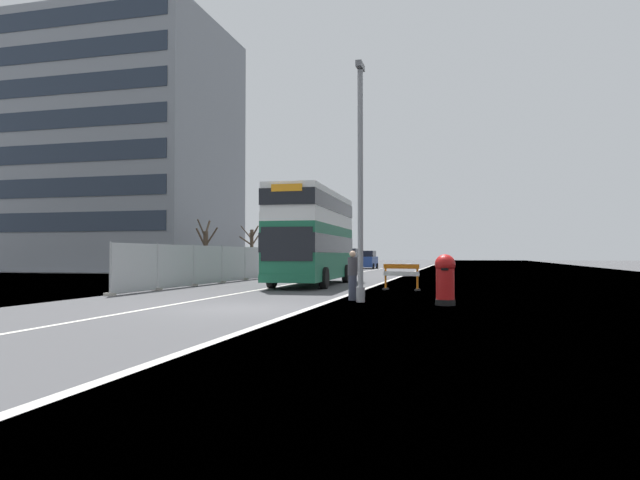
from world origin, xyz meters
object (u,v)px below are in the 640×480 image
object	(u,v)px
car_receding_far	(367,260)
lamppost_foreground	(360,189)
car_receding_mid	(350,260)
double_decker_bus	(313,236)
red_pillar_postbox	(445,277)
roadworks_barrier	(401,274)
car_oncoming_near	(337,260)
pedestrian_at_kerb	(353,275)

from	to	relation	value
car_receding_far	lamppost_foreground	bearing A→B (deg)	-80.69
lamppost_foreground	car_receding_mid	distance (m)	36.59
double_decker_bus	red_pillar_postbox	distance (m)	12.48
lamppost_foreground	roadworks_barrier	size ratio (longest dim) A/B	4.81
double_decker_bus	roadworks_barrier	bearing A→B (deg)	-33.32
red_pillar_postbox	car_receding_far	bearing A→B (deg)	102.69
double_decker_bus	car_oncoming_near	world-z (taller)	double_decker_bus
roadworks_barrier	car_oncoming_near	xyz separation A→B (m)	(-7.81, 22.10, 0.34)
car_oncoming_near	car_receding_far	xyz separation A→B (m)	(0.07, 14.67, -0.12)
car_receding_mid	pedestrian_at_kerb	xyz separation A→B (m)	(7.12, -35.07, -0.14)
red_pillar_postbox	roadworks_barrier	xyz separation A→B (m)	(-2.11, 6.97, -0.14)
car_receding_mid	pedestrian_at_kerb	distance (m)	35.79
lamppost_foreground	car_receding_mid	world-z (taller)	lamppost_foreground
double_decker_bus	pedestrian_at_kerb	size ratio (longest dim) A/B	6.00
roadworks_barrier	red_pillar_postbox	bearing A→B (deg)	-73.14
red_pillar_postbox	pedestrian_at_kerb	distance (m)	3.34
red_pillar_postbox	pedestrian_at_kerb	bearing A→B (deg)	160.65
double_decker_bus	car_receding_mid	distance (m)	26.24
roadworks_barrier	pedestrian_at_kerb	world-z (taller)	pedestrian_at_kerb
car_oncoming_near	roadworks_barrier	bearing A→B (deg)	-70.54
lamppost_foreground	car_receding_far	world-z (taller)	lamppost_foreground
car_oncoming_near	lamppost_foreground	bearing A→B (deg)	-75.94
car_receding_mid	car_oncoming_near	bearing A→B (deg)	-87.20
red_pillar_postbox	roadworks_barrier	world-z (taller)	red_pillar_postbox
lamppost_foreground	pedestrian_at_kerb	distance (m)	3.00
roadworks_barrier	car_receding_far	world-z (taller)	car_receding_far
lamppost_foreground	car_receding_mid	bearing A→B (deg)	101.87
car_receding_mid	car_receding_far	xyz separation A→B (m)	(0.42, 7.56, -0.06)
red_pillar_postbox	double_decker_bus	bearing A→B (deg)	124.53
double_decker_bus	car_receding_far	size ratio (longest dim) A/B	2.35
double_decker_bus	roadworks_barrier	size ratio (longest dim) A/B	6.15
lamppost_foreground	pedestrian_at_kerb	bearing A→B (deg)	121.79
roadworks_barrier	car_receding_mid	world-z (taller)	car_receding_mid
double_decker_bus	roadworks_barrier	distance (m)	6.13
roadworks_barrier	car_receding_far	xyz separation A→B (m)	(-7.74, 36.77, 0.21)
lamppost_foreground	car_receding_mid	xyz separation A→B (m)	(-7.51, 35.70, -2.77)
car_oncoming_near	car_receding_mid	distance (m)	7.12
double_decker_bus	car_receding_mid	xyz separation A→B (m)	(-3.26, 25.99, -1.54)
pedestrian_at_kerb	red_pillar_postbox	bearing A→B (deg)	-19.35
roadworks_barrier	car_oncoming_near	distance (m)	23.44
roadworks_barrier	lamppost_foreground	bearing A→B (deg)	-95.72
lamppost_foreground	red_pillar_postbox	distance (m)	4.03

